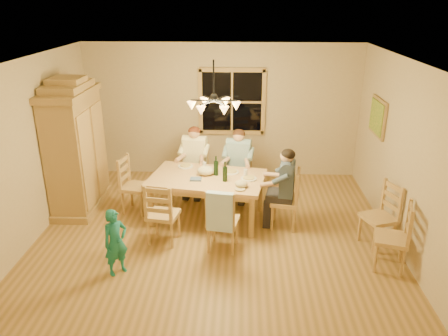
{
  "coord_description": "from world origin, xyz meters",
  "views": [
    {
      "loc": [
        0.4,
        -6.12,
        3.51
      ],
      "look_at": [
        0.14,
        0.1,
        1.06
      ],
      "focal_mm": 35.0,
      "sensor_mm": 36.0,
      "label": 1
    }
  ],
  "objects_px": {
    "dining_table": "(207,182)",
    "wine_bottle_a": "(216,166)",
    "chair_far_left": "(195,180)",
    "chair_spare_front": "(390,248)",
    "chandelier": "(214,104)",
    "adult_plaid_man": "(238,156)",
    "chair_end_right": "(284,209)",
    "wine_bottle_b": "(225,172)",
    "chair_near_left": "(164,224)",
    "adult_woman": "(195,153)",
    "chair_far_right": "(238,184)",
    "armoire": "(76,150)",
    "child": "(116,242)",
    "chair_end_left": "(136,195)",
    "adult_slate_man": "(286,179)",
    "chair_spare_back": "(377,227)",
    "chair_near_right": "(223,230)"
  },
  "relations": [
    {
      "from": "chair_end_left",
      "to": "chair_end_right",
      "type": "relative_size",
      "value": 1.0
    },
    {
      "from": "wine_bottle_b",
      "to": "chair_far_right",
      "type": "bearing_deg",
      "value": 78.01
    },
    {
      "from": "chair_end_left",
      "to": "chair_spare_back",
      "type": "distance_m",
      "value": 3.98
    },
    {
      "from": "wine_bottle_b",
      "to": "child",
      "type": "distance_m",
      "value": 2.06
    },
    {
      "from": "chair_end_right",
      "to": "wine_bottle_b",
      "type": "relative_size",
      "value": 3.0
    },
    {
      "from": "chair_far_right",
      "to": "armoire",
      "type": "bearing_deg",
      "value": 18.93
    },
    {
      "from": "adult_plaid_man",
      "to": "wine_bottle_a",
      "type": "distance_m",
      "value": 0.81
    },
    {
      "from": "chair_end_left",
      "to": "chair_near_left",
      "type": "bearing_deg",
      "value": 43.26
    },
    {
      "from": "dining_table",
      "to": "chair_far_left",
      "type": "bearing_deg",
      "value": 107.82
    },
    {
      "from": "wine_bottle_b",
      "to": "chair_spare_front",
      "type": "xyz_separation_m",
      "value": [
        2.3,
        -1.17,
        -0.62
      ]
    },
    {
      "from": "adult_plaid_man",
      "to": "child",
      "type": "height_order",
      "value": "adult_plaid_man"
    },
    {
      "from": "chair_near_right",
      "to": "adult_woman",
      "type": "relative_size",
      "value": 1.13
    },
    {
      "from": "adult_slate_man",
      "to": "chair_spare_back",
      "type": "relative_size",
      "value": 0.88
    },
    {
      "from": "chair_near_right",
      "to": "chair_far_left",
      "type": "bearing_deg",
      "value": 117.9
    },
    {
      "from": "chair_far_left",
      "to": "adult_slate_man",
      "type": "relative_size",
      "value": 1.13
    },
    {
      "from": "armoire",
      "to": "chair_far_left",
      "type": "bearing_deg",
      "value": 16.3
    },
    {
      "from": "chair_spare_front",
      "to": "chandelier",
      "type": "bearing_deg",
      "value": 86.34
    },
    {
      "from": "chandelier",
      "to": "armoire",
      "type": "height_order",
      "value": "chandelier"
    },
    {
      "from": "chandelier",
      "to": "child",
      "type": "bearing_deg",
      "value": -137.11
    },
    {
      "from": "chandelier",
      "to": "chair_far_right",
      "type": "height_order",
      "value": "chandelier"
    },
    {
      "from": "armoire",
      "to": "child",
      "type": "relative_size",
      "value": 2.45
    },
    {
      "from": "chair_spare_front",
      "to": "chair_spare_back",
      "type": "xyz_separation_m",
      "value": [
        0.0,
        0.59,
        0.0
      ]
    },
    {
      "from": "adult_slate_man",
      "to": "chair_spare_front",
      "type": "distance_m",
      "value": 1.82
    },
    {
      "from": "dining_table",
      "to": "adult_slate_man",
      "type": "bearing_deg",
      "value": -10.08
    },
    {
      "from": "dining_table",
      "to": "adult_plaid_man",
      "type": "xyz_separation_m",
      "value": [
        0.51,
        0.79,
        0.18
      ]
    },
    {
      "from": "dining_table",
      "to": "wine_bottle_a",
      "type": "relative_size",
      "value": 6.09
    },
    {
      "from": "adult_slate_man",
      "to": "chair_spare_front",
      "type": "xyz_separation_m",
      "value": [
        1.34,
        -1.11,
        -0.54
      ]
    },
    {
      "from": "chair_near_left",
      "to": "wine_bottle_b",
      "type": "height_order",
      "value": "wine_bottle_b"
    },
    {
      "from": "chair_near_right",
      "to": "chair_spare_front",
      "type": "height_order",
      "value": "same"
    },
    {
      "from": "chair_far_left",
      "to": "chair_far_right",
      "type": "bearing_deg",
      "value": 180.0
    },
    {
      "from": "dining_table",
      "to": "chair_far_right",
      "type": "bearing_deg",
      "value": 57.54
    },
    {
      "from": "dining_table",
      "to": "wine_bottle_b",
      "type": "relative_size",
      "value": 6.09
    },
    {
      "from": "chair_near_left",
      "to": "adult_woman",
      "type": "bearing_deg",
      "value": 90.0
    },
    {
      "from": "wine_bottle_a",
      "to": "child",
      "type": "bearing_deg",
      "value": -126.19
    },
    {
      "from": "chair_end_right",
      "to": "chair_spare_front",
      "type": "bearing_deg",
      "value": -119.57
    },
    {
      "from": "armoire",
      "to": "wine_bottle_b",
      "type": "xyz_separation_m",
      "value": [
        2.57,
        -0.53,
        -0.13
      ]
    },
    {
      "from": "chair_far_left",
      "to": "chair_near_left",
      "type": "bearing_deg",
      "value": 90.0
    },
    {
      "from": "dining_table",
      "to": "wine_bottle_b",
      "type": "xyz_separation_m",
      "value": [
        0.3,
        -0.17,
        0.26
      ]
    },
    {
      "from": "armoire",
      "to": "chair_end_left",
      "type": "distance_m",
      "value": 1.27
    },
    {
      "from": "chair_end_right",
      "to": "chair_spare_back",
      "type": "xyz_separation_m",
      "value": [
        1.34,
        -0.52,
        0.0
      ]
    },
    {
      "from": "chair_near_right",
      "to": "chair_end_left",
      "type": "bearing_deg",
      "value": 153.43
    },
    {
      "from": "dining_table",
      "to": "adult_woman",
      "type": "xyz_separation_m",
      "value": [
        -0.3,
        0.94,
        0.18
      ]
    },
    {
      "from": "child",
      "to": "chair_spare_front",
      "type": "relative_size",
      "value": 0.95
    },
    {
      "from": "adult_woman",
      "to": "adult_slate_man",
      "type": "bearing_deg",
      "value": 153.43
    },
    {
      "from": "adult_slate_man",
      "to": "child",
      "type": "relative_size",
      "value": 0.93
    },
    {
      "from": "chair_end_right",
      "to": "child",
      "type": "distance_m",
      "value": 2.74
    },
    {
      "from": "chair_far_left",
      "to": "wine_bottle_a",
      "type": "relative_size",
      "value": 3.0
    },
    {
      "from": "chair_near_left",
      "to": "wine_bottle_a",
      "type": "xyz_separation_m",
      "value": [
        0.75,
        0.85,
        0.62
      ]
    },
    {
      "from": "wine_bottle_a",
      "to": "chair_spare_back",
      "type": "relative_size",
      "value": 0.33
    },
    {
      "from": "chair_near_right",
      "to": "armoire",
      "type": "bearing_deg",
      "value": 163.27
    }
  ]
}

